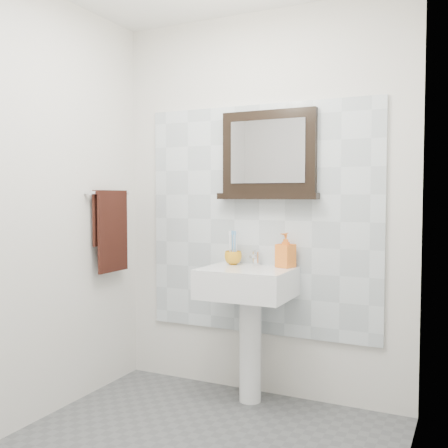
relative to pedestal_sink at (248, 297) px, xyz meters
The scene contains 11 objects.
back_wall 0.62m from the pedestal_sink, 91.50° to the left, with size 2.00×0.01×2.50m, color silver.
left_wall 1.45m from the pedestal_sink, 139.03° to the right, with size 0.01×2.20×2.50m, color silver.
right_wall 1.44m from the pedestal_sink, 41.30° to the right, with size 0.01×2.20×2.50m, color silver.
splashback 0.52m from the pedestal_sink, 91.59° to the left, with size 1.60×0.02×1.50m, color silver.
pedestal_sink is the anchor object (origin of this frame).
toothbrush_cup 0.30m from the pedestal_sink, 143.17° to the left, with size 0.11×0.11×0.09m, color orange.
toothbrushes 0.36m from the pedestal_sink, 141.92° to the left, with size 0.05×0.04×0.21m.
soap_dispenser 0.38m from the pedestal_sink, 32.80° to the left, with size 0.10×0.10×0.22m, color #F24D1C.
framed_mirror 0.90m from the pedestal_sink, 70.77° to the left, with size 0.67×0.11×0.57m.
towel_bar 1.16m from the pedestal_sink, behind, with size 0.07×0.40×0.03m.
hand_towel 1.05m from the pedestal_sink, behind, with size 0.06×0.30×0.55m.
Camera 1 is at (1.27, -2.11, 1.31)m, focal length 42.00 mm.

